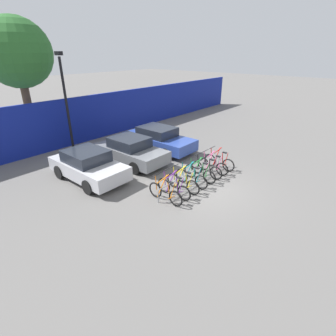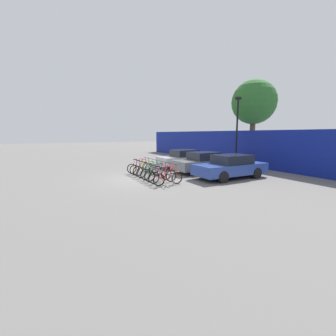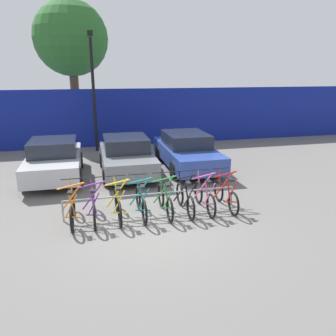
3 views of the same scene
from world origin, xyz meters
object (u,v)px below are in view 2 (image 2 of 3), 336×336
lamp_post (237,128)px  bicycle_red (168,178)px  bicycle_purple (142,168)px  bicycle_teal (150,171)px  bicycle_orange (139,167)px  bicycle_pink (163,176)px  bicycle_green (154,173)px  car_blue (231,167)px  tree_behind_hoarding (254,103)px  bike_rack (154,170)px  car_grey (203,162)px  bicycle_black (158,174)px  car_silver (183,159)px  bicycle_yellow (146,170)px

lamp_post → bicycle_red: bearing=-67.5°
bicycle_purple → bicycle_teal: (1.22, 0.00, 0.00)m
bicycle_orange → bicycle_pink: bearing=0.5°
bicycle_green → lamp_post: 8.56m
car_blue → tree_behind_hoarding: (-4.33, 6.58, 4.63)m
bike_rack → car_grey: car_grey is taller
bicycle_orange → bicycle_black: size_ratio=1.00×
bicycle_teal → bicycle_black: size_ratio=1.00×
bike_rack → bicycle_red: bicycle_red is taller
bicycle_green → bicycle_red: size_ratio=1.00×
bicycle_orange → bike_rack: bearing=4.6°
bicycle_pink → car_blue: bearing=81.9°
car_silver → bicycle_red: bearing=-39.2°
bike_rack → bicycle_orange: bearing=-175.9°
car_grey → tree_behind_hoarding: bearing=105.6°
bicycle_orange → bicycle_yellow: size_ratio=1.00×
bicycle_orange → bicycle_teal: same height
bicycle_orange → tree_behind_hoarding: tree_behind_hoarding is taller
bicycle_purple → car_silver: 4.21m
bicycle_yellow → bicycle_orange: bearing=176.2°
tree_behind_hoarding → car_grey: bearing=-74.4°
bicycle_teal → car_silver: bearing=124.8°
bike_rack → bicycle_black: 0.91m
bicycle_yellow → lamp_post: (-0.29, 7.97, 2.70)m
bicycle_purple → bicycle_orange: bearing=-176.3°
car_grey → lamp_post: size_ratio=0.73×
bicycle_green → lamp_post: size_ratio=0.31×
bike_rack → tree_behind_hoarding: (-2.15, 10.62, 4.83)m
bicycle_black → bicycle_pink: (0.56, 0.00, 0.00)m
bicycle_teal → car_blue: bearing=61.9°
bike_rack → bicycle_black: bicycle_black is taller
bicycle_orange → car_grey: (1.83, 3.95, 0.31)m
bicycle_orange → bicycle_purple: size_ratio=1.00×
car_silver → lamp_post: 4.91m
bicycle_green → bicycle_purple: bearing=-176.3°
bicycle_teal → car_blue: car_blue is taller
bicycle_black → car_blue: 4.40m
bicycle_green → bicycle_black: 0.56m
bike_rack → bicycle_orange: (-2.08, -0.15, -0.12)m
bicycle_black → bicycle_green: bearing=176.2°
bicycle_orange → bicycle_teal: (1.75, 0.00, 0.00)m
car_grey → lamp_post: (-0.98, 4.02, 2.38)m
bicycle_orange → bicycle_yellow: bearing=0.5°
bicycle_purple → bicycle_teal: 1.22m
bicycle_pink → bike_rack: bearing=176.0°
bicycle_yellow → lamp_post: lamp_post is taller
bike_rack → bicycle_yellow: bearing=-171.0°
bicycle_teal → car_silver: size_ratio=0.44×
car_grey → bicycle_green: bearing=-81.7°
bicycle_black → bicycle_pink: same height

